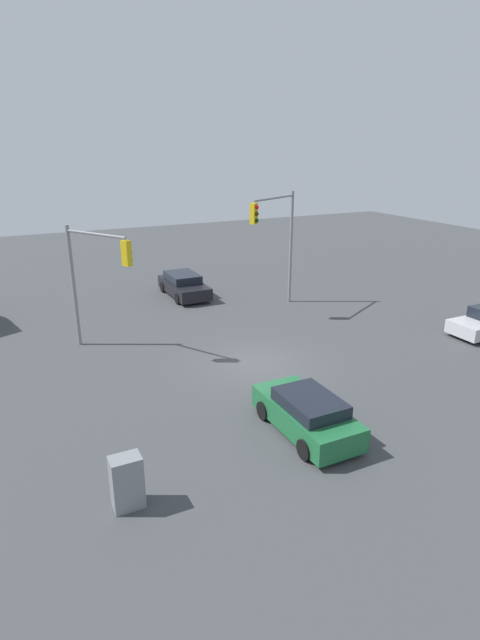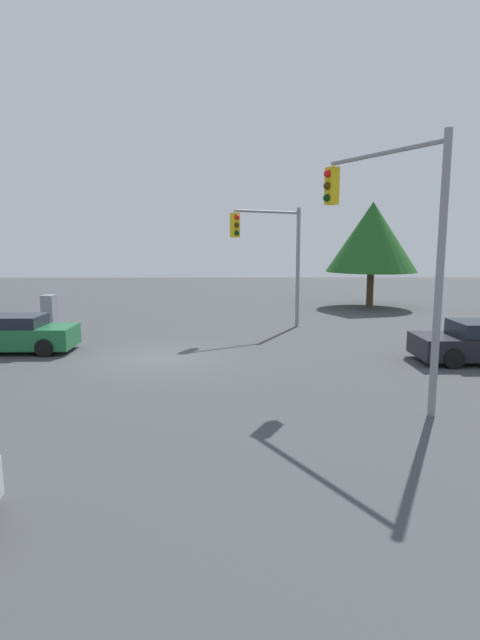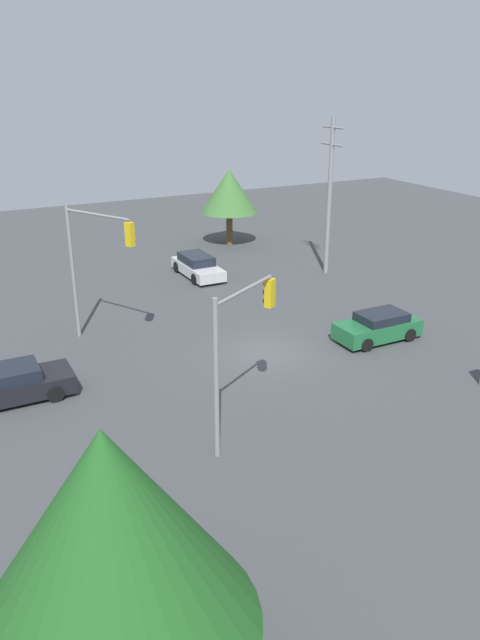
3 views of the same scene
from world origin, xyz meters
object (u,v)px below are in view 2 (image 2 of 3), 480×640
Objects in this scene: sedan_green at (16,334)px; electrical_cabinet at (49,310)px; traffic_signal_main at (272,246)px; traffic_signal_cross at (390,226)px.

sedan_green is 6.24m from electrical_cabinet.
electrical_cabinet is at bearing -39.33° from traffic_signal_main.
traffic_signal_main is at bearing 81.94° from electrical_cabinet.
sedan_green is 0.64× the size of traffic_signal_cross.
sedan_green is 2.82× the size of electrical_cabinet.
electrical_cabinet is (-11.97, -13.04, -3.75)m from traffic_signal_cross.
electrical_cabinet is (-6.16, -0.99, 0.06)m from sedan_green.
traffic_signal_cross is at bearing 47.46° from electrical_cabinet.
electrical_cabinet is at bearing 19.23° from traffic_signal_cross.
sedan_green is at bearing -6.36° from traffic_signal_main.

